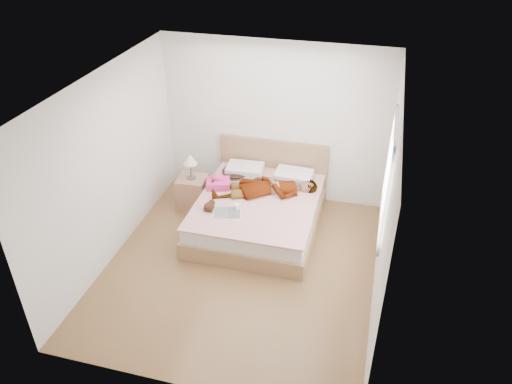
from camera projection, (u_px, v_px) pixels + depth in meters
The scene contains 11 objects.
ground at pixel (240, 266), 6.89m from camera, with size 4.00×4.00×0.00m, color #503219.
woman at pixel (265, 185), 7.54m from camera, with size 0.61×1.64×0.23m, color white.
hair at pixel (238, 170), 8.07m from camera, with size 0.47×0.58×0.09m, color black.
phone at pixel (241, 164), 7.93m from camera, with size 0.05×0.10×0.01m, color silver.
room_shell at pixel (388, 179), 5.96m from camera, with size 4.00×4.00×4.00m.
bed at pixel (259, 209), 7.60m from camera, with size 1.80×2.08×1.00m.
towel at pixel (218, 182), 7.68m from camera, with size 0.43×0.38×0.19m.
magazine at pixel (227, 213), 7.09m from camera, with size 0.47×0.37×0.02m.
coffee_mug at pixel (237, 207), 7.14m from camera, with size 0.12×0.09×0.09m.
plush_toy at pixel (210, 206), 7.13m from camera, with size 0.16×0.23×0.13m.
nightstand at pixel (193, 191), 7.97m from camera, with size 0.47×0.43×0.97m.
Camera 1 is at (1.56, -5.07, 4.53)m, focal length 35.00 mm.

